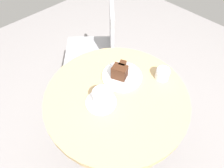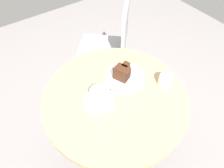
{
  "view_description": "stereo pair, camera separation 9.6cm",
  "coord_description": "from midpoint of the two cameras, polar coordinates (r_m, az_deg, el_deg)",
  "views": [
    {
      "loc": [
        -0.41,
        -0.4,
        1.53
      ],
      "look_at": [
        0.01,
        0.04,
        0.79
      ],
      "focal_mm": 32.0,
      "sensor_mm": 36.0,
      "label": 1
    },
    {
      "loc": [
        -0.34,
        -0.46,
        1.53
      ],
      "look_at": [
        0.01,
        0.04,
        0.79
      ],
      "focal_mm": 32.0,
      "sensor_mm": 36.0,
      "label": 2
    }
  ],
  "objects": [
    {
      "name": "cafe_chair",
      "position": [
        1.57,
        -5.32,
        10.65
      ],
      "size": [
        0.54,
        0.54,
        0.87
      ],
      "rotation": [
        0.0,
        0.0,
        3.98
      ],
      "color": "#9E9EA3",
      "rests_on": "ground"
    },
    {
      "name": "cake_slice",
      "position": [
        1.0,
        -0.42,
        3.49
      ],
      "size": [
        0.1,
        0.09,
        0.07
      ],
      "rotation": [
        0.0,
        0.0,
        0.41
      ],
      "color": "#381E14",
      "rests_on": "cake_plate"
    },
    {
      "name": "napkin",
      "position": [
        1.04,
        -0.39,
        2.33
      ],
      "size": [
        0.16,
        0.15,
        0.0
      ],
      "rotation": [
        0.0,
        0.0,
        3.36
      ],
      "color": "beige",
      "rests_on": "cafe_table"
    },
    {
      "name": "coffee_cup",
      "position": [
        0.91,
        -5.73,
        -3.74
      ],
      "size": [
        0.12,
        0.09,
        0.07
      ],
      "color": "white",
      "rests_on": "saucer"
    },
    {
      "name": "cake_plate",
      "position": [
        1.03,
        0.21,
        2.08
      ],
      "size": [
        0.21,
        0.21,
        0.01
      ],
      "color": "white",
      "rests_on": "cafe_table"
    },
    {
      "name": "cafe_table",
      "position": [
        1.07,
        -1.41,
        -7.49
      ],
      "size": [
        0.71,
        0.71,
        0.75
      ],
      "color": "tan",
      "rests_on": "ground"
    },
    {
      "name": "sugar_pot",
      "position": [
        1.03,
        11.74,
        2.89
      ],
      "size": [
        0.07,
        0.07,
        0.07
      ],
      "color": "white",
      "rests_on": "cafe_table"
    },
    {
      "name": "teaspoon",
      "position": [
        0.93,
        -3.47,
        -5.45
      ],
      "size": [
        0.05,
        0.1,
        0.0
      ],
      "rotation": [
        0.0,
        0.0,
        4.37
      ],
      "color": "#B7B7BC",
      "rests_on": "saucer"
    },
    {
      "name": "fork",
      "position": [
        1.01,
        2.44,
        1.45
      ],
      "size": [
        0.08,
        0.13,
        0.0
      ],
      "rotation": [
        0.0,
        0.0,
        4.23
      ],
      "color": "#B7B7BC",
      "rests_on": "cake_plate"
    },
    {
      "name": "ground_plane",
      "position": [
        1.64,
        -0.97,
        -19.23
      ],
      "size": [
        4.4,
        4.4,
        0.01
      ],
      "primitive_type": "cube",
      "color": "gray",
      "rests_on": "ground"
    },
    {
      "name": "saucer",
      "position": [
        0.94,
        -6.08,
        -5.34
      ],
      "size": [
        0.14,
        0.14,
        0.01
      ],
      "color": "white",
      "rests_on": "cafe_table"
    }
  ]
}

